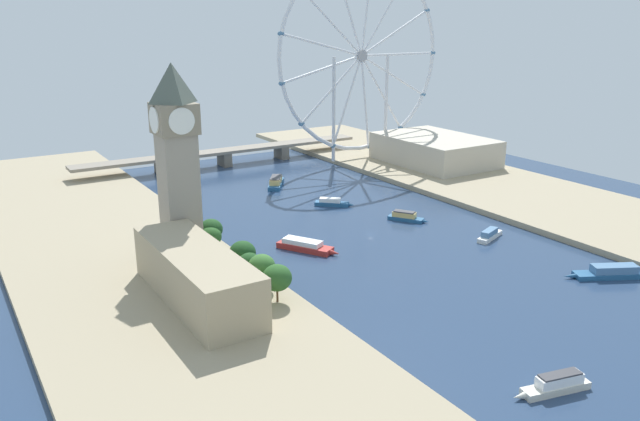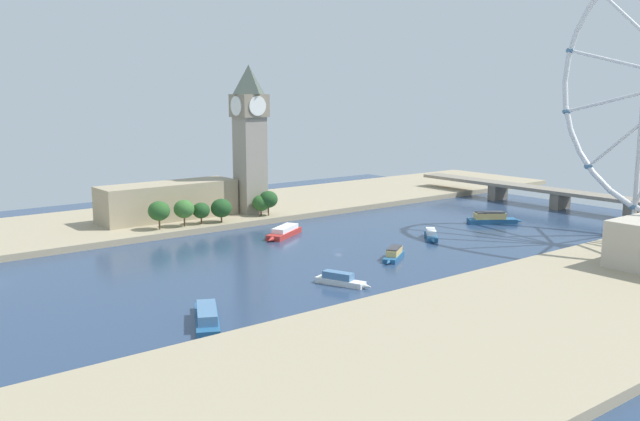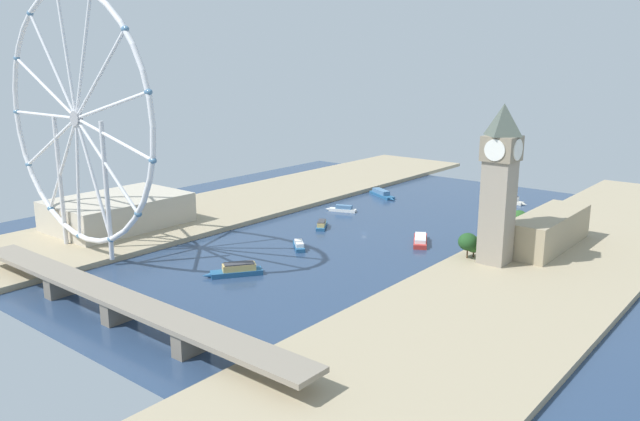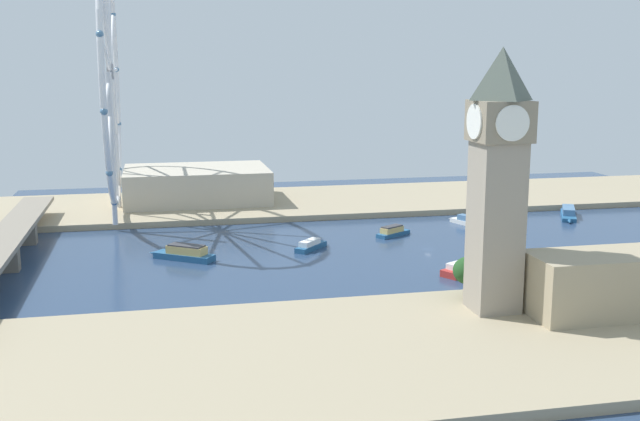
{
  "view_description": "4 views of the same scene",
  "coord_description": "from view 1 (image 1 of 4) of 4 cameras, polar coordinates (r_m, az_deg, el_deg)",
  "views": [
    {
      "loc": [
        -174.67,
        -233.15,
        100.76
      ],
      "look_at": [
        -20.75,
        12.83,
        11.76
      ],
      "focal_mm": 35.68,
      "sensor_mm": 36.0,
      "label": 1
    },
    {
      "loc": [
        231.19,
        -193.48,
        70.63
      ],
      "look_at": [
        -1.83,
        -9.1,
        18.46
      ],
      "focal_mm": 38.92,
      "sensor_mm": 36.0,
      "label": 2
    },
    {
      "loc": [
        -215.22,
        305.29,
        105.02
      ],
      "look_at": [
        11.96,
        28.06,
        17.68
      ],
      "focal_mm": 35.29,
      "sensor_mm": 36.0,
      "label": 3
    },
    {
      "loc": [
        -304.13,
        112.35,
        79.34
      ],
      "look_at": [
        11.45,
        45.13,
        16.57
      ],
      "focal_mm": 43.19,
      "sensor_mm": 36.0,
      "label": 4
    }
  ],
  "objects": [
    {
      "name": "clock_tower",
      "position": [
        264.99,
        -12.69,
        4.49
      ],
      "size": [
        17.07,
        17.07,
        80.59
      ],
      "color": "gray",
      "rests_on": "riverbank_left"
    },
    {
      "name": "parliament_block",
      "position": [
        231.0,
        -11.03,
        -5.74
      ],
      "size": [
        22.0,
        72.82,
        19.04
      ],
      "primitive_type": "cube",
      "color": "tan",
      "rests_on": "riverbank_left"
    },
    {
      "name": "tour_boat_6",
      "position": [
        195.22,
        20.4,
        -14.43
      ],
      "size": [
        24.48,
        9.14,
        5.54
      ],
      "rotation": [
        0.0,
        0.0,
        2.92
      ],
      "color": "beige",
      "rests_on": "ground_plane"
    },
    {
      "name": "riverbank_left",
      "position": [
        260.75,
        -16.02,
        -6.03
      ],
      "size": [
        90.0,
        520.0,
        3.0
      ],
      "primitive_type": "cube",
      "color": "tan",
      "rests_on": "ground_plane"
    },
    {
      "name": "riverbank_right",
      "position": [
        383.5,
        18.29,
        1.17
      ],
      "size": [
        90.0,
        520.0,
        3.0
      ],
      "primitive_type": "cube",
      "color": "tan",
      "rests_on": "ground_plane"
    },
    {
      "name": "tour_boat_2",
      "position": [
        285.4,
        -1.33,
        -3.19
      ],
      "size": [
        19.36,
        28.74,
        4.78
      ],
      "rotation": [
        0.0,
        0.0,
        5.23
      ],
      "color": "#B22D28",
      "rests_on": "ground_plane"
    },
    {
      "name": "ground_plane",
      "position": [
        308.25,
        4.54,
        -2.08
      ],
      "size": [
        396.38,
        396.38,
        0.0
      ],
      "primitive_type": "plane",
      "color": "navy"
    },
    {
      "name": "tour_boat_4",
      "position": [
        351.71,
        1.09,
        0.71
      ],
      "size": [
        18.57,
        17.39,
        4.36
      ],
      "rotation": [
        0.0,
        0.0,
        5.54
      ],
      "color": "#235684",
      "rests_on": "ground_plane"
    },
    {
      "name": "tour_boat_3",
      "position": [
        310.72,
        15.01,
        -2.1
      ],
      "size": [
        22.14,
        11.09,
        4.7
      ],
      "rotation": [
        0.0,
        0.0,
        0.36
      ],
      "color": "white",
      "rests_on": "ground_plane"
    },
    {
      "name": "ferris_wheel",
      "position": [
        451.68,
        3.75,
        13.62
      ],
      "size": [
        133.45,
        3.2,
        137.79
      ],
      "color": "silver",
      "rests_on": "riverbank_right"
    },
    {
      "name": "tour_boat_0",
      "position": [
        393.24,
        -3.96,
        2.56
      ],
      "size": [
        21.11,
        27.26,
        6.37
      ],
      "rotation": [
        0.0,
        0.0,
        0.96
      ],
      "color": "#235684",
      "rests_on": "ground_plane"
    },
    {
      "name": "tour_boat_5",
      "position": [
        281.96,
        24.63,
        -5.06
      ],
      "size": [
        32.34,
        19.66,
        5.13
      ],
      "rotation": [
        0.0,
        0.0,
        2.66
      ],
      "color": "#235684",
      "rests_on": "ground_plane"
    },
    {
      "name": "tour_boat_1",
      "position": [
        329.3,
        7.69,
        -0.55
      ],
      "size": [
        14.57,
        19.87,
        4.91
      ],
      "rotation": [
        0.0,
        0.0,
        5.28
      ],
      "color": "#235684",
      "rests_on": "ground_plane"
    },
    {
      "name": "river_bridge",
      "position": [
        451.04,
        -8.58,
        5.1
      ],
      "size": [
        208.38,
        14.62,
        11.31
      ],
      "color": "gray",
      "rests_on": "ground_plane"
    },
    {
      "name": "tree_row_embankment",
      "position": [
        252.61,
        -7.05,
        -3.86
      ],
      "size": [
        13.03,
        73.56,
        14.02
      ],
      "color": "#513823",
      "rests_on": "riverbank_left"
    },
    {
      "name": "riverside_hall",
      "position": [
        448.89,
        10.24,
        5.39
      ],
      "size": [
        54.98,
        78.24,
        18.21
      ],
      "primitive_type": "cube",
      "color": "#BCB29E",
      "rests_on": "riverbank_right"
    }
  ]
}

